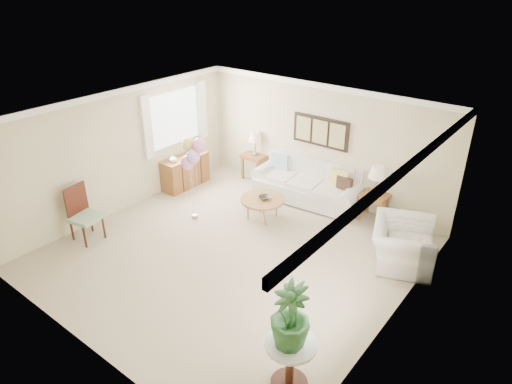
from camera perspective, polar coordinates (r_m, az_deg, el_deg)
ground_plane at (r=8.53m, az=-2.91°, el=-7.61°), size 6.00×6.00×0.00m
room_shell at (r=7.87m, az=-3.35°, el=2.83°), size 6.04×6.04×2.60m
wall_art_triptych at (r=10.02m, az=8.06°, el=7.46°), size 1.35×0.06×0.65m
sofa at (r=10.27m, az=6.56°, el=0.90°), size 2.62×1.15×0.94m
end_table_left at (r=11.20m, az=-0.09°, el=4.25°), size 0.58×0.53×0.64m
end_table_right at (r=9.67m, az=14.58°, el=-0.81°), size 0.53×0.48×0.57m
lamp_left at (r=11.01m, az=-0.09°, el=6.85°), size 0.32×0.32×0.57m
lamp_right at (r=9.43m, az=14.98°, el=2.30°), size 0.36×0.36×0.63m
coffee_table at (r=9.42m, az=0.81°, el=-1.03°), size 0.91×0.91×0.46m
decor_bowl at (r=9.38m, az=1.05°, el=-0.71°), size 0.30×0.30×0.06m
armchair at (r=8.45m, az=17.85°, el=-6.25°), size 1.38×1.47×0.77m
side_table at (r=5.92m, az=4.33°, el=-19.48°), size 0.65×0.65×0.70m
potted_plant at (r=5.49m, az=4.29°, el=-15.16°), size 0.63×0.63×0.87m
accent_chair at (r=9.29m, az=-20.86°, el=-2.39°), size 0.62×0.62×1.08m
credenza at (r=11.00m, az=-8.82°, el=2.55°), size 0.46×1.20×0.74m
vase_white at (r=10.58m, az=-10.35°, el=4.14°), size 0.23×0.23×0.18m
vase_sage at (r=11.01m, az=-7.72°, el=5.23°), size 0.18×0.18×0.17m
balloon_cluster at (r=9.06m, az=-7.96°, el=4.86°), size 0.53×0.38×1.80m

